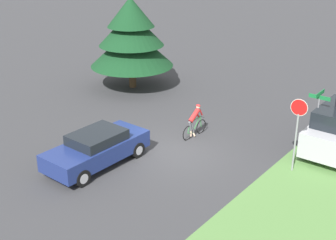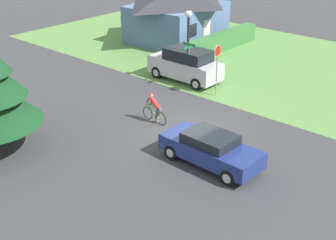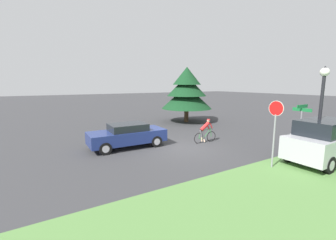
% 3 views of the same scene
% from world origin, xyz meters
% --- Properties ---
extents(ground_plane, '(140.00, 140.00, 0.00)m').
position_xyz_m(ground_plane, '(0.00, 0.00, 0.00)').
color(ground_plane, '#38383A').
extents(grass_verge_right, '(16.00, 36.00, 0.01)m').
position_xyz_m(grass_verge_right, '(11.85, 4.00, 0.01)').
color(grass_verge_right, '#568442').
rests_on(grass_verge_right, ground).
extents(cottage_house, '(7.97, 6.51, 4.54)m').
position_xyz_m(cottage_house, '(12.17, 10.95, 2.24)').
color(cottage_house, slate).
rests_on(cottage_house, ground).
extents(hedge_row, '(9.58, 0.90, 1.28)m').
position_xyz_m(hedge_row, '(11.37, 6.63, 0.64)').
color(hedge_row, '#387038').
rests_on(hedge_row, ground).
extents(sedan_left_lane, '(1.92, 4.44, 1.40)m').
position_xyz_m(sedan_left_lane, '(-1.78, -2.68, 0.72)').
color(sedan_left_lane, navy).
rests_on(sedan_left_lane, ground).
extents(cyclist, '(0.44, 1.66, 1.51)m').
position_xyz_m(cyclist, '(-0.25, 1.91, 0.72)').
color(cyclist, black).
rests_on(cyclist, ground).
extents(parked_suv_right, '(1.97, 4.61, 2.03)m').
position_xyz_m(parked_suv_right, '(5.40, 4.53, 1.01)').
color(parked_suv_right, '#B7B7BC').
rests_on(parked_suv_right, ground).
extents(stop_sign, '(0.66, 0.08, 2.98)m').
position_xyz_m(stop_sign, '(4.60, 1.64, 2.06)').
color(stop_sign, gray).
rests_on(stop_sign, ground).
extents(street_lamp, '(0.40, 0.40, 4.49)m').
position_xyz_m(street_lamp, '(5.19, 4.20, 3.05)').
color(street_lamp, black).
rests_on(street_lamp, ground).
extents(street_name_sign, '(0.90, 0.90, 2.71)m').
position_xyz_m(street_name_sign, '(4.62, 3.67, 1.88)').
color(street_name_sign, gray).
rests_on(street_name_sign, ground).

